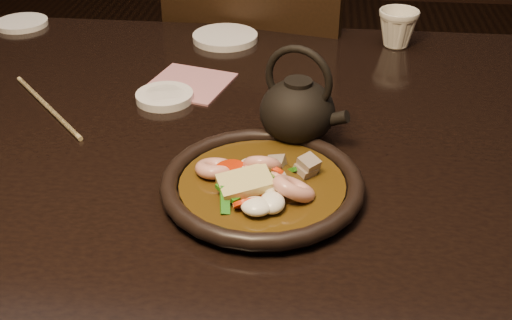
# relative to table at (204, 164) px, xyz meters

# --- Properties ---
(table) EXTENTS (1.60, 0.90, 0.75)m
(table) POSITION_rel_table_xyz_m (0.00, 0.00, 0.00)
(table) COLOR black
(table) RESTS_ON floor
(chair) EXTENTS (0.51, 0.51, 0.89)m
(chair) POSITION_rel_table_xyz_m (0.05, 0.56, -0.19)
(chair) COLOR black
(chair) RESTS_ON floor
(plate) EXTENTS (0.27, 0.27, 0.03)m
(plate) POSITION_rel_table_xyz_m (0.11, -0.18, 0.09)
(plate) COLOR black
(plate) RESTS_ON table
(stirfry) EXTENTS (0.17, 0.14, 0.06)m
(stirfry) POSITION_rel_table_xyz_m (0.11, -0.19, 0.10)
(stirfry) COLOR #3A260A
(stirfry) RESTS_ON plate
(soy_dish) EXTENTS (0.10, 0.10, 0.01)m
(soy_dish) POSITION_rel_table_xyz_m (-0.08, 0.07, 0.08)
(soy_dish) COLOR white
(soy_dish) RESTS_ON table
(saucer_left) EXTENTS (0.11, 0.11, 0.01)m
(saucer_left) POSITION_rel_table_xyz_m (-0.47, 0.39, 0.08)
(saucer_left) COLOR white
(saucer_left) RESTS_ON table
(saucer_right) EXTENTS (0.13, 0.13, 0.01)m
(saucer_right) POSITION_rel_table_xyz_m (-0.01, 0.35, 0.08)
(saucer_right) COLOR white
(saucer_right) RESTS_ON table
(tea_cup) EXTENTS (0.09, 0.09, 0.08)m
(tea_cup) POSITION_rel_table_xyz_m (0.33, 0.36, 0.12)
(tea_cup) COLOR white
(tea_cup) RESTS_ON table
(chopsticks) EXTENTS (0.19, 0.20, 0.01)m
(chopsticks) POSITION_rel_table_xyz_m (-0.26, 0.02, 0.08)
(chopsticks) COLOR tan
(chopsticks) RESTS_ON table
(napkin) EXTENTS (0.16, 0.16, 0.00)m
(napkin) POSITION_rel_table_xyz_m (-0.05, 0.14, 0.08)
(napkin) COLOR #B67078
(napkin) RESTS_ON table
(teapot) EXTENTS (0.13, 0.11, 0.15)m
(teapot) POSITION_rel_table_xyz_m (0.15, -0.04, 0.13)
(teapot) COLOR black
(teapot) RESTS_ON table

